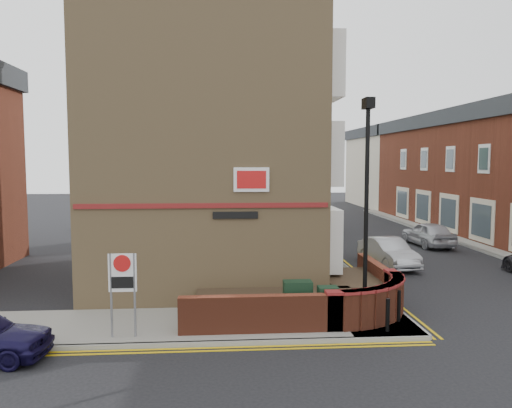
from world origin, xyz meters
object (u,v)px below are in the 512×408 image
object	(u,v)px
utility_cabinet_large	(298,302)
silver_car_near	(388,252)
lamppost	(366,209)
zone_sign	(123,279)

from	to	relation	value
utility_cabinet_large	silver_car_near	world-z (taller)	utility_cabinet_large
lamppost	silver_car_near	bearing A→B (deg)	66.60
lamppost	utility_cabinet_large	xyz separation A→B (m)	(-1.90, 0.10, -2.62)
lamppost	zone_sign	distance (m)	6.85
utility_cabinet_large	zone_sign	bearing A→B (deg)	-170.31
zone_sign	silver_car_near	size ratio (longest dim) A/B	0.58
lamppost	silver_car_near	size ratio (longest dim) A/B	1.65
zone_sign	utility_cabinet_large	bearing A→B (deg)	9.69
lamppost	silver_car_near	xyz separation A→B (m)	(3.40, 7.86, -2.72)
lamppost	zone_sign	bearing A→B (deg)	-173.93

